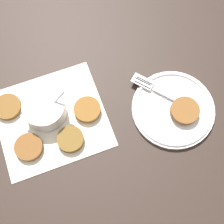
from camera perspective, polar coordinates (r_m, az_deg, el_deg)
The scene contains 10 objects.
ground_plane at distance 0.83m, azimuth -10.78°, elevation -1.75°, with size 4.00×4.00×0.00m, color black.
napkin at distance 0.83m, azimuth -11.17°, elevation -1.29°, with size 0.29×0.27×0.00m.
sauce_bowl at distance 0.81m, azimuth -12.18°, elevation 0.42°, with size 0.13×0.11×0.09m.
fritter_0 at distance 0.81m, azimuth -14.97°, elevation -6.22°, with size 0.07×0.07×0.01m.
fritter_1 at distance 0.86m, azimuth -18.53°, elevation 0.90°, with size 0.07×0.07×0.01m.
fritter_2 at distance 0.79m, azimuth -7.60°, elevation -4.97°, with size 0.07×0.07×0.02m.
fritter_3 at distance 0.81m, azimuth -4.54°, elevation 0.43°, with size 0.07×0.07×0.02m.
serving_plate at distance 0.83m, azimuth 11.13°, elevation 0.60°, with size 0.22×0.22×0.02m.
fritter_on_plate at distance 0.82m, azimuth 13.18°, elevation 0.23°, with size 0.07×0.07×0.01m.
fork at distance 0.83m, azimuth 7.59°, elevation 4.38°, with size 0.11×0.14×0.00m.
Camera 1 is at (-0.04, 0.30, 0.77)m, focal length 50.00 mm.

